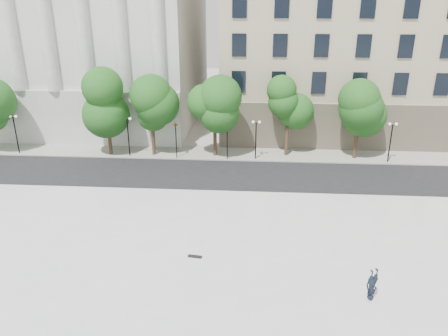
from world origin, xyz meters
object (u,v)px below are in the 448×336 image
at_px(traffic_light_east, 227,124).
at_px(skateboard, 195,256).
at_px(traffic_light_west, 175,124).
at_px(person_lying, 371,295).

xyz_separation_m(traffic_light_east, skateboard, (-0.85, -18.06, -3.23)).
height_order(traffic_light_west, person_lying, traffic_light_west).
height_order(traffic_light_west, skateboard, traffic_light_west).
distance_m(traffic_light_east, person_lying, 23.29).
bearing_deg(traffic_light_west, traffic_light_east, -0.00).
xyz_separation_m(traffic_light_east, person_lying, (8.83, -21.34, -3.02)).
bearing_deg(person_lying, traffic_light_east, 88.54).
bearing_deg(skateboard, traffic_light_east, 94.92).
xyz_separation_m(traffic_light_west, skateboard, (4.20, -18.06, -3.16)).
distance_m(traffic_light_west, person_lying, 25.63).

